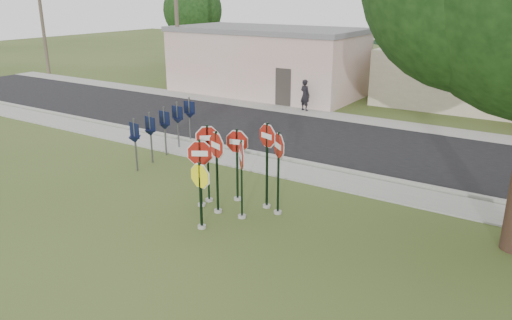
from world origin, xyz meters
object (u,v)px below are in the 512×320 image
Objects in this scene: stop_sign_yellow at (200,189)px; pedestrian at (305,95)px; stop_sign_left at (200,164)px; utility_pole_near at (177,14)px; stop_sign_center at (217,161)px.

stop_sign_yellow reaches higher than pedestrian.
stop_sign_left reaches higher than pedestrian.
utility_pole_near reaches higher than stop_sign_yellow.
stop_sign_yellow is 1.18× the size of pedestrian.
stop_sign_left reaches higher than stop_sign_yellow.
pedestrian is (-4.34, 14.47, -0.26)m from stop_sign_yellow.
utility_pole_near is at bearing 134.41° from stop_sign_center.
stop_sign_left is 1.30× the size of pedestrian.
stop_sign_center is 1.22m from stop_sign_yellow.
stop_sign_center is 1.53× the size of pedestrian.
stop_sign_center is at bearing 103.29° from stop_sign_yellow.
stop_sign_yellow is 1.55m from stop_sign_left.
stop_sign_left is at bearing -46.91° from utility_pole_near.
stop_sign_center is 1.29× the size of stop_sign_yellow.
utility_pole_near is at bearing 13.05° from pedestrian.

